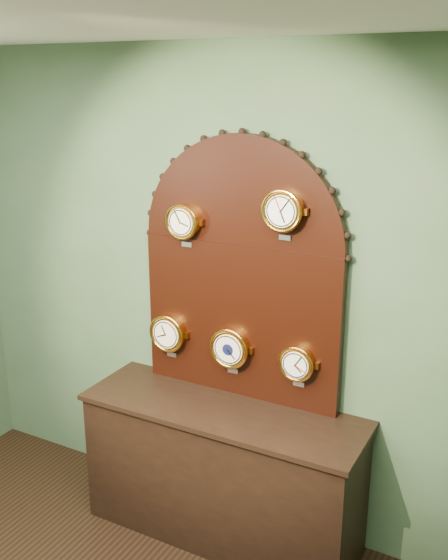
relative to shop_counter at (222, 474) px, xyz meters
The scene contains 8 objects.
wall_back 1.04m from the shop_counter, 90.00° to the left, with size 4.00×4.00×0.00m, color #436041.
shop_counter is the anchor object (origin of this frame).
display_board 1.25m from the shop_counter, 90.00° to the left, with size 1.26×0.06×1.53m.
roman_clock 1.48m from the shop_counter, 155.03° to the left, with size 0.21×0.08×0.26m.
arabic_clock 1.59m from the shop_counter, 29.46° to the left, with size 0.23×0.08×0.28m.
hygrometer 0.88m from the shop_counter, 161.26° to the left, with size 0.24×0.08×0.29m.
barometer 0.75m from the shop_counter, 101.23° to the left, with size 0.24×0.08×0.29m.
tide_clock 0.83m from the shop_counter, 22.06° to the left, with size 0.20×0.08×0.26m.
Camera 1 is at (1.54, -0.61, 2.60)m, focal length 41.27 mm.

